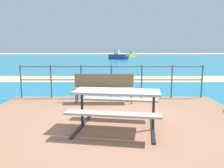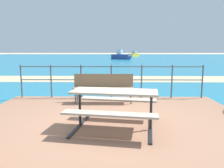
% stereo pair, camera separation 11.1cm
% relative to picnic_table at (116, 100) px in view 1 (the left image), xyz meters
% --- Properties ---
extents(ground_plane, '(240.00, 240.00, 0.00)m').
position_rel_picnic_table_xyz_m(ground_plane, '(-0.12, 0.35, -0.63)').
color(ground_plane, beige).
extents(patio_paving, '(6.40, 5.20, 0.06)m').
position_rel_picnic_table_xyz_m(patio_paving, '(-0.12, 0.35, -0.60)').
color(patio_paving, '#996B51').
rests_on(patio_paving, ground).
extents(sea_water, '(90.00, 90.00, 0.01)m').
position_rel_picnic_table_xyz_m(sea_water, '(-0.12, 40.35, -0.63)').
color(sea_water, teal).
rests_on(sea_water, ground).
extents(beach_strip, '(54.00, 2.67, 0.01)m').
position_rel_picnic_table_xyz_m(beach_strip, '(-0.12, 7.93, -0.62)').
color(beach_strip, tan).
rests_on(beach_strip, ground).
extents(picnic_table, '(1.87, 1.66, 0.76)m').
position_rel_picnic_table_xyz_m(picnic_table, '(0.00, 0.00, 0.00)').
color(picnic_table, tan).
rests_on(picnic_table, patio_paving).
extents(park_bench, '(1.77, 0.42, 0.84)m').
position_rel_picnic_table_xyz_m(park_bench, '(-0.33, 2.16, -0.05)').
color(park_bench, '#7A6047').
rests_on(park_bench, patio_paving).
extents(railing_fence, '(5.94, 0.04, 1.07)m').
position_rel_picnic_table_xyz_m(railing_fence, '(-0.12, 2.80, 0.09)').
color(railing_fence, '#4C5156').
rests_on(railing_fence, patio_paving).
extents(boat_mid, '(3.21, 4.66, 1.40)m').
position_rel_picnic_table_xyz_m(boat_mid, '(4.83, 51.82, -0.14)').
color(boat_mid, yellow).
rests_on(boat_mid, sea_water).
extents(boat_far, '(3.82, 2.76, 1.68)m').
position_rel_picnic_table_xyz_m(boat_far, '(1.10, 34.44, -0.07)').
color(boat_far, '#2D478C').
rests_on(boat_far, sea_water).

